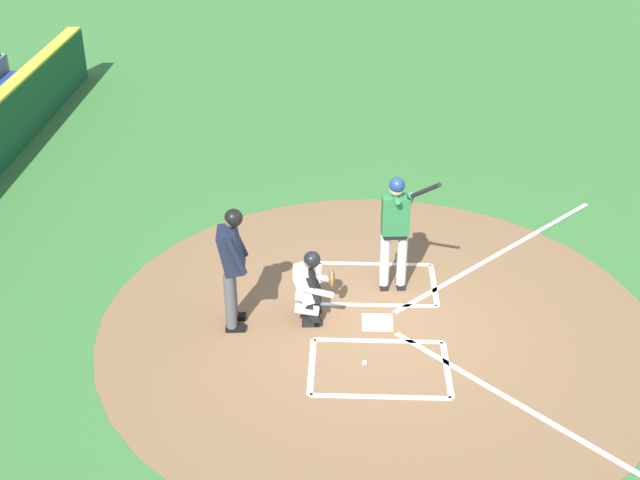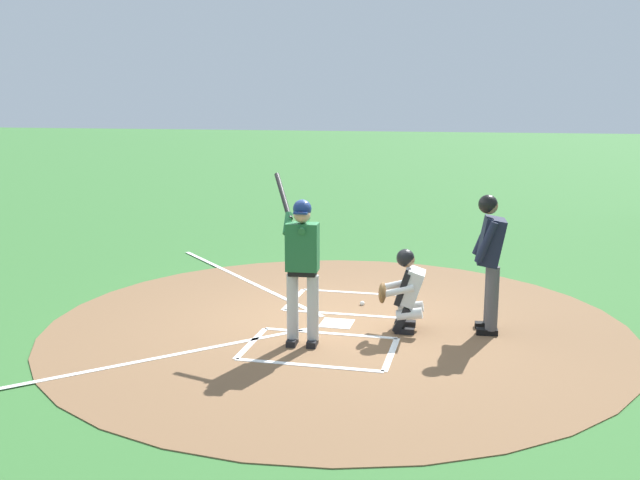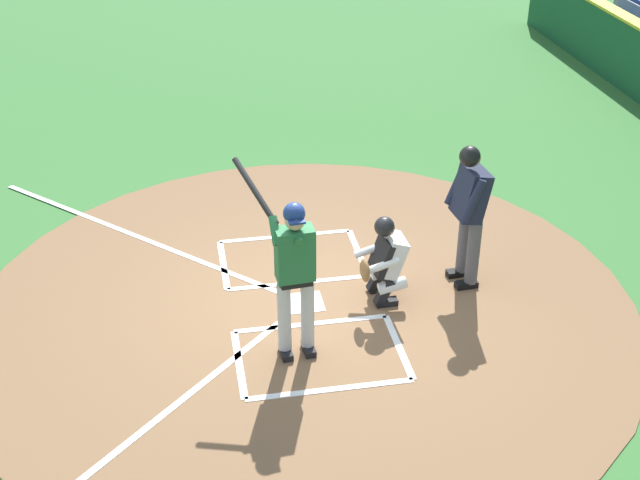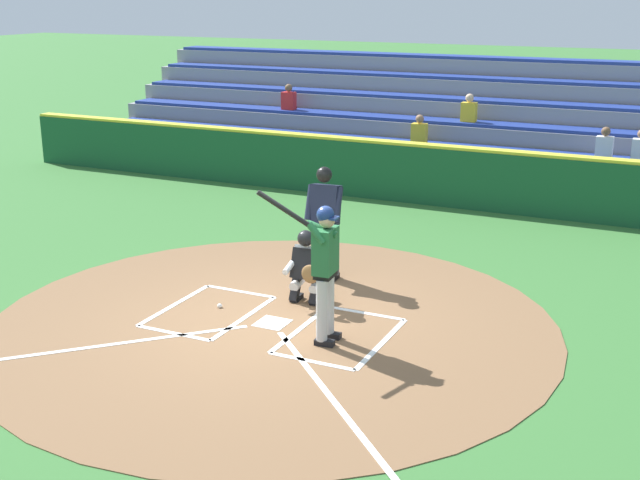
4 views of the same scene
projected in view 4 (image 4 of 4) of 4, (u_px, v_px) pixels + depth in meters
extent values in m
plane|color=#387033|center=(272.00, 324.00, 11.71)|extent=(120.00, 120.00, 0.00)
cylinder|color=brown|center=(272.00, 323.00, 11.71)|extent=(8.00, 8.00, 0.01)
cube|color=white|center=(272.00, 323.00, 11.71)|extent=(0.44, 0.44, 0.01)
cube|color=white|center=(366.00, 313.00, 12.06)|extent=(1.20, 0.08, 0.01)
cube|color=white|center=(311.00, 361.00, 10.50)|extent=(1.20, 0.08, 0.01)
cube|color=white|center=(301.00, 328.00, 11.52)|extent=(0.08, 1.80, 0.01)
cube|color=white|center=(382.00, 343.00, 11.03)|extent=(0.08, 1.80, 0.01)
cube|color=white|center=(240.00, 291.00, 12.92)|extent=(1.20, 0.08, 0.01)
cube|color=white|center=(173.00, 333.00, 11.36)|extent=(1.20, 0.08, 0.01)
cube|color=white|center=(245.00, 318.00, 11.89)|extent=(0.08, 1.80, 0.01)
cube|color=white|center=(175.00, 305.00, 12.38)|extent=(0.08, 1.80, 0.01)
cube|color=white|center=(52.00, 353.00, 10.75)|extent=(3.73, 3.73, 0.01)
cube|color=white|center=(350.00, 422.00, 9.03)|extent=(3.73, 3.73, 0.01)
cylinder|color=#BCBCBC|center=(329.00, 304.00, 11.09)|extent=(0.15, 0.15, 0.84)
cube|color=black|center=(331.00, 336.00, 11.20)|extent=(0.27, 0.14, 0.09)
cylinder|color=#BCBCBC|center=(322.00, 310.00, 10.85)|extent=(0.15, 0.15, 0.84)
cube|color=black|center=(325.00, 343.00, 10.97)|extent=(0.27, 0.14, 0.09)
cube|color=black|center=(325.00, 273.00, 10.83)|extent=(0.25, 0.36, 0.10)
cube|color=#236638|center=(325.00, 251.00, 10.74)|extent=(0.27, 0.42, 0.60)
sphere|color=tan|center=(327.00, 220.00, 10.62)|extent=(0.21, 0.21, 0.21)
sphere|color=navy|center=(325.00, 215.00, 10.60)|extent=(0.23, 0.23, 0.23)
cube|color=navy|center=(333.00, 218.00, 10.58)|extent=(0.12, 0.18, 0.02)
cylinder|color=#236638|center=(322.00, 229.00, 10.69)|extent=(0.43, 0.12, 0.21)
cylinder|color=#236638|center=(316.00, 233.00, 10.50)|extent=(0.27, 0.11, 0.29)
cylinder|color=black|center=(286.00, 210.00, 10.42)|extent=(0.66, 0.41, 0.53)
cylinder|color=black|center=(313.00, 228.00, 10.52)|extent=(0.10, 0.10, 0.08)
cube|color=black|center=(316.00, 301.00, 12.45)|extent=(0.13, 0.27, 0.09)
cube|color=black|center=(315.00, 292.00, 12.37)|extent=(0.13, 0.25, 0.37)
cylinder|color=silver|center=(318.00, 285.00, 12.43)|extent=(0.17, 0.37, 0.21)
cube|color=black|center=(297.00, 298.00, 12.56)|extent=(0.13, 0.27, 0.09)
cube|color=black|center=(295.00, 289.00, 12.48)|extent=(0.13, 0.25, 0.37)
cylinder|color=silver|center=(298.00, 282.00, 12.55)|extent=(0.17, 0.37, 0.21)
cube|color=silver|center=(308.00, 262.00, 12.40)|extent=(0.42, 0.38, 0.52)
cube|color=black|center=(305.00, 264.00, 12.30)|extent=(0.43, 0.24, 0.46)
sphere|color=#9E7051|center=(306.00, 239.00, 12.23)|extent=(0.21, 0.21, 0.21)
sphere|color=black|center=(305.00, 238.00, 12.21)|extent=(0.24, 0.24, 0.24)
cylinder|color=silver|center=(316.00, 268.00, 12.18)|extent=(0.11, 0.45, 0.20)
cylinder|color=silver|center=(291.00, 265.00, 12.33)|extent=(0.11, 0.45, 0.20)
ellipsoid|color=brown|center=(310.00, 274.00, 12.01)|extent=(0.28, 0.11, 0.28)
cylinder|color=#4C4C51|center=(334.00, 249.00, 13.37)|extent=(0.16, 0.16, 0.86)
cube|color=black|center=(333.00, 277.00, 13.46)|extent=(0.15, 0.29, 0.09)
cylinder|color=#4C4C51|center=(318.00, 247.00, 13.46)|extent=(0.16, 0.16, 0.86)
cube|color=black|center=(317.00, 275.00, 13.55)|extent=(0.15, 0.29, 0.09)
cube|color=#191E33|center=(325.00, 204.00, 13.16)|extent=(0.47, 0.40, 0.66)
sphere|color=#9E7051|center=(325.00, 176.00, 12.99)|extent=(0.22, 0.22, 0.22)
sphere|color=black|center=(324.00, 175.00, 12.97)|extent=(0.25, 0.25, 0.25)
cylinder|color=#191E33|center=(338.00, 205.00, 13.00)|extent=(0.12, 0.29, 0.56)
cylinder|color=#191E33|center=(309.00, 202.00, 13.17)|extent=(0.12, 0.29, 0.56)
sphere|color=white|center=(220.00, 306.00, 12.27)|extent=(0.07, 0.07, 0.07)
cube|color=#19512D|center=(437.00, 176.00, 18.02)|extent=(22.00, 0.36, 1.25)
cube|color=yellow|center=(438.00, 146.00, 17.83)|extent=(22.00, 0.32, 0.06)
cube|color=gray|center=(450.00, 184.00, 19.02)|extent=(20.00, 0.85, 0.45)
cube|color=navy|center=(451.00, 173.00, 18.94)|extent=(19.60, 0.72, 0.08)
cube|color=gray|center=(461.00, 168.00, 19.69)|extent=(20.00, 0.85, 0.90)
cube|color=navy|center=(462.00, 147.00, 19.55)|extent=(19.60, 0.72, 0.08)
cube|color=gray|center=(471.00, 152.00, 20.36)|extent=(20.00, 0.85, 1.35)
cube|color=navy|center=(473.00, 123.00, 20.15)|extent=(19.60, 0.72, 0.08)
cube|color=gray|center=(481.00, 138.00, 21.03)|extent=(20.00, 0.85, 1.80)
cube|color=navy|center=(483.00, 100.00, 20.76)|extent=(19.60, 0.72, 0.08)
cube|color=gray|center=(490.00, 124.00, 21.70)|extent=(20.00, 0.85, 2.25)
cube|color=navy|center=(493.00, 79.00, 21.36)|extent=(19.60, 0.72, 0.08)
cube|color=gray|center=(498.00, 111.00, 22.37)|extent=(20.00, 0.85, 2.70)
cube|color=navy|center=(502.00, 59.00, 21.97)|extent=(19.60, 0.72, 0.08)
cube|color=white|center=(604.00, 147.00, 18.12)|extent=(0.36, 0.22, 0.46)
sphere|color=brown|center=(606.00, 131.00, 18.02)|extent=(0.20, 0.20, 0.20)
cube|color=yellow|center=(469.00, 112.00, 20.07)|extent=(0.36, 0.22, 0.46)
sphere|color=beige|center=(470.00, 98.00, 19.97)|extent=(0.20, 0.20, 0.20)
cube|color=yellow|center=(419.00, 133.00, 19.86)|extent=(0.36, 0.22, 0.46)
sphere|color=#9E7051|center=(420.00, 119.00, 19.76)|extent=(0.20, 0.20, 0.20)
cube|color=red|center=(289.00, 101.00, 22.08)|extent=(0.36, 0.22, 0.46)
sphere|color=brown|center=(289.00, 88.00, 21.98)|extent=(0.20, 0.20, 0.20)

